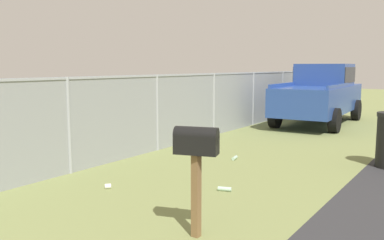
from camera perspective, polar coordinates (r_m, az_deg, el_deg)
The scene contains 6 objects.
mailbox at distance 4.71m, azimuth 0.60°, elevation -4.11°, with size 0.34×0.54×1.32m.
pickup_truck at distance 15.07m, azimuth 17.55°, elevation 3.75°, with size 5.34×2.33×2.09m.
fence_section at distance 10.75m, azimuth -0.54°, elevation 2.04°, with size 18.19×0.07×1.81m.
litter_bottle_far_scatter at distance 6.70m, azimuth 4.59°, elevation -9.58°, with size 0.07×0.07×0.22m, color #B2D8BF.
litter_cup_midfield_a at distance 6.95m, azimuth -11.68°, elevation -9.05°, with size 0.08×0.08×0.10m, color white.
litter_bottle_near_hydrant at distance 8.90m, azimuth 5.99°, elevation -5.29°, with size 0.07×0.07×0.22m, color #B2D8BF.
Camera 1 is at (1.00, -2.65, 2.00)m, focal length 38.14 mm.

